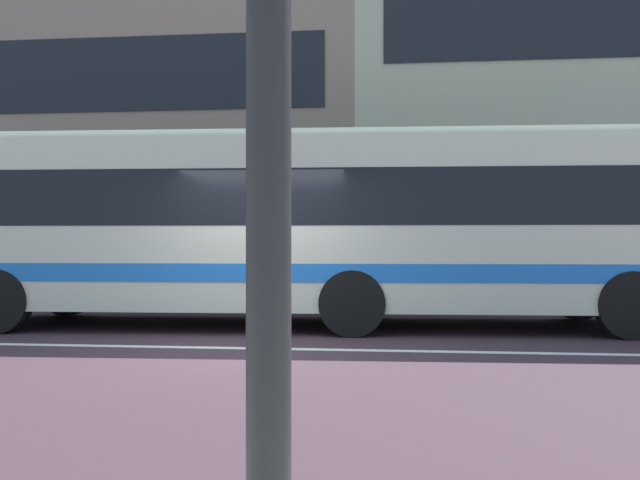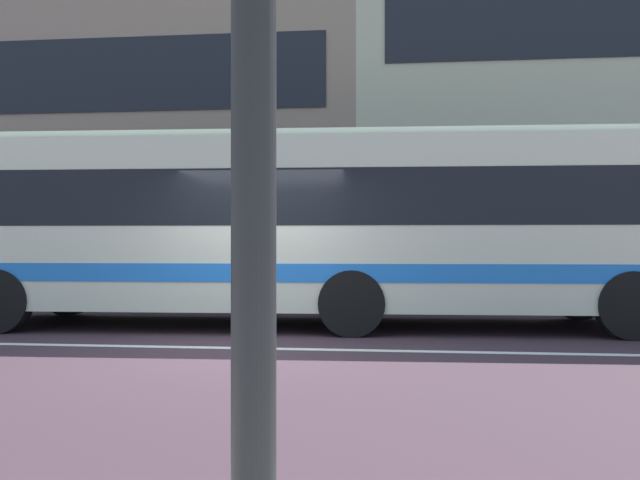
# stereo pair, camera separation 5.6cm
# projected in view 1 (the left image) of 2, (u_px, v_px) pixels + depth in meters

# --- Properties ---
(ground_plane) EXTENTS (160.00, 160.00, 0.00)m
(ground_plane) POSITION_uv_depth(u_px,v_px,m) (245.00, 348.00, 8.66)
(ground_plane) COLOR #3C2A33
(lane_centre_line) EXTENTS (60.00, 0.16, 0.01)m
(lane_centre_line) POSITION_uv_depth(u_px,v_px,m) (245.00, 348.00, 8.66)
(lane_centre_line) COLOR silver
(lane_centre_line) RESTS_ON ground_plane
(hedge_row_far) EXTENTS (22.02, 1.10, 0.79)m
(hedge_row_far) POSITION_uv_depth(u_px,v_px,m) (291.00, 287.00, 14.74)
(hedge_row_far) COLOR #3A6226
(hedge_row_far) RESTS_ON ground_plane
(apartment_block_left) EXTENTS (21.08, 10.40, 10.84)m
(apartment_block_left) POSITION_uv_depth(u_px,v_px,m) (81.00, 135.00, 24.40)
(apartment_block_left) COLOR gray
(apartment_block_left) RESTS_ON ground_plane
(transit_bus) EXTENTS (11.65, 3.01, 3.16)m
(transit_bus) POSITION_uv_depth(u_px,v_px,m) (311.00, 223.00, 10.97)
(transit_bus) COLOR beige
(transit_bus) RESTS_ON ground_plane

